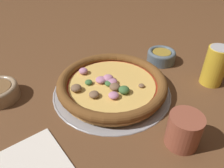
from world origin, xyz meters
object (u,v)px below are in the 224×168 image
bowl_near (161,56)px  drinking_cup (184,130)px  pizza_tray (112,90)px  napkin (32,165)px  beverage_can (215,66)px  pizza (112,84)px

bowl_near → drinking_cup: drinking_cup is taller
pizza_tray → bowl_near: 0.25m
pizza_tray → napkin: 0.30m
bowl_near → napkin: 0.55m
drinking_cup → napkin: bearing=-117.3°
pizza_tray → beverage_can: beverage_can is taller
pizza → beverage_can: (0.16, 0.27, 0.04)m
pizza_tray → beverage_can: size_ratio=2.85×
pizza → drinking_cup: size_ratio=3.94×
pizza_tray → napkin: (0.10, -0.29, 0.00)m
drinking_cup → beverage_can: (-0.09, 0.27, 0.02)m
pizza_tray → pizza: pizza is taller
drinking_cup → napkin: size_ratio=0.55×
pizza_tray → drinking_cup: bearing=1.9°
drinking_cup → napkin: drinking_cup is taller
napkin → pizza_tray: bearing=108.6°
bowl_near → drinking_cup: size_ratio=1.22×
napkin → drinking_cup: bearing=62.7°
pizza → bowl_near: (-0.03, 0.25, -0.00)m
drinking_cup → napkin: 0.34m
drinking_cup → beverage_can: bearing=109.2°
bowl_near → napkin: bowl_near is taller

